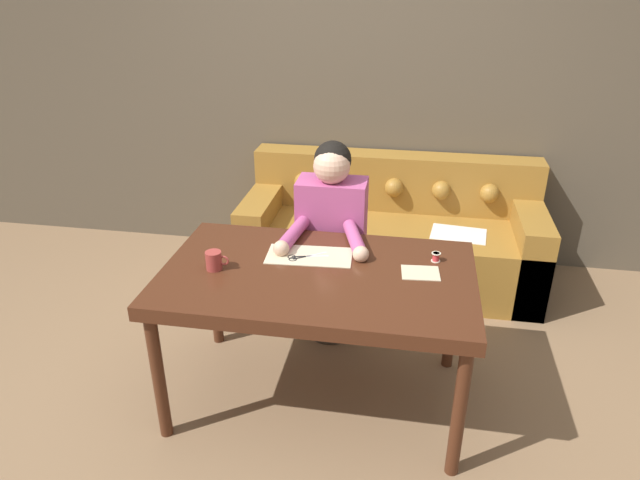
{
  "coord_description": "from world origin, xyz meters",
  "views": [
    {
      "loc": [
        0.52,
        -2.29,
        2.05
      ],
      "look_at": [
        0.1,
        0.14,
        0.85
      ],
      "focal_mm": 32.0,
      "sensor_mm": 36.0,
      "label": 1
    }
  ],
  "objects_px": {
    "couch": "(390,238)",
    "mug": "(214,260)",
    "person": "(331,244)",
    "scissors": "(301,257)",
    "dining_table": "(318,285)",
    "thread_spool": "(436,257)"
  },
  "relations": [
    {
      "from": "dining_table",
      "to": "mug",
      "type": "xyz_separation_m",
      "value": [
        -0.48,
        -0.06,
        0.12
      ]
    },
    {
      "from": "dining_table",
      "to": "couch",
      "type": "bearing_deg",
      "value": 78.25
    },
    {
      "from": "person",
      "to": "mug",
      "type": "xyz_separation_m",
      "value": [
        -0.46,
        -0.63,
        0.18
      ]
    },
    {
      "from": "dining_table",
      "to": "thread_spool",
      "type": "height_order",
      "value": "thread_spool"
    },
    {
      "from": "mug",
      "to": "thread_spool",
      "type": "xyz_separation_m",
      "value": [
        1.03,
        0.26,
        -0.02
      ]
    },
    {
      "from": "person",
      "to": "thread_spool",
      "type": "bearing_deg",
      "value": -33.18
    },
    {
      "from": "person",
      "to": "scissors",
      "type": "bearing_deg",
      "value": -100.56
    },
    {
      "from": "couch",
      "to": "thread_spool",
      "type": "xyz_separation_m",
      "value": [
        0.26,
        -1.15,
        0.46
      ]
    },
    {
      "from": "scissors",
      "to": "mug",
      "type": "height_order",
      "value": "mug"
    },
    {
      "from": "couch",
      "to": "person",
      "type": "distance_m",
      "value": 0.89
    },
    {
      "from": "scissors",
      "to": "mug",
      "type": "relative_size",
      "value": 1.77
    },
    {
      "from": "couch",
      "to": "mug",
      "type": "relative_size",
      "value": 17.87
    },
    {
      "from": "dining_table",
      "to": "couch",
      "type": "height_order",
      "value": "couch"
    },
    {
      "from": "dining_table",
      "to": "person",
      "type": "xyz_separation_m",
      "value": [
        -0.02,
        0.57,
        -0.07
      ]
    },
    {
      "from": "mug",
      "to": "person",
      "type": "bearing_deg",
      "value": 53.87
    },
    {
      "from": "thread_spool",
      "to": "dining_table",
      "type": "bearing_deg",
      "value": -159.89
    },
    {
      "from": "couch",
      "to": "person",
      "type": "height_order",
      "value": "person"
    },
    {
      "from": "scissors",
      "to": "couch",
      "type": "bearing_deg",
      "value": 72.49
    },
    {
      "from": "dining_table",
      "to": "scissors",
      "type": "height_order",
      "value": "scissors"
    },
    {
      "from": "dining_table",
      "to": "couch",
      "type": "relative_size",
      "value": 0.73
    },
    {
      "from": "scissors",
      "to": "thread_spool",
      "type": "xyz_separation_m",
      "value": [
        0.65,
        0.08,
        0.02
      ]
    },
    {
      "from": "couch",
      "to": "person",
      "type": "relative_size",
      "value": 1.67
    }
  ]
}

